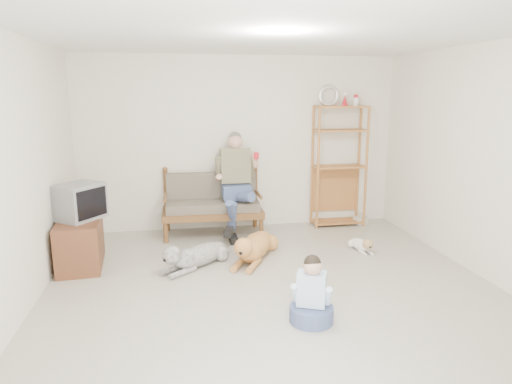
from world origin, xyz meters
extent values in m
plane|color=beige|center=(0.00, 0.00, 0.00)|extent=(5.50, 5.50, 0.00)
plane|color=white|center=(0.00, 0.00, 2.70)|extent=(5.50, 5.50, 0.00)
plane|color=silver|center=(0.00, 2.75, 1.35)|extent=(5.00, 0.00, 5.00)
plane|color=silver|center=(0.00, -2.75, 1.35)|extent=(5.00, 0.00, 5.00)
plane|color=silver|center=(-2.50, 0.00, 1.35)|extent=(0.00, 5.50, 5.50)
plane|color=silver|center=(2.50, 0.00, 1.35)|extent=(0.00, 5.50, 5.50)
cube|color=brown|center=(-0.48, 2.36, 0.35)|extent=(1.52, 0.74, 0.10)
cube|color=#675B4E|center=(-0.48, 2.36, 0.47)|extent=(1.40, 0.64, 0.13)
cube|color=#675B4E|center=(-0.48, 2.60, 0.70)|extent=(1.38, 0.16, 0.45)
cylinder|color=brown|center=(-0.48, 2.66, 0.90)|extent=(1.40, 0.09, 0.05)
cylinder|color=brown|center=(-1.18, 2.06, 0.15)|extent=(0.07, 0.07, 0.30)
cylinder|color=brown|center=(-1.18, 2.66, 0.47)|extent=(0.07, 0.07, 0.95)
cylinder|color=brown|center=(0.22, 2.06, 0.15)|extent=(0.07, 0.07, 0.30)
cylinder|color=brown|center=(0.22, 2.66, 0.47)|extent=(0.07, 0.07, 0.95)
cube|color=#465581|center=(-0.12, 2.35, 0.67)|extent=(0.43, 0.40, 0.21)
cube|color=#807C59|center=(-0.12, 2.46, 1.04)|extent=(0.45, 0.31, 0.56)
sphere|color=tan|center=(-0.12, 2.43, 1.41)|extent=(0.22, 0.22, 0.22)
sphere|color=#5C5752|center=(-0.12, 2.45, 1.46)|extent=(0.20, 0.20, 0.20)
cylinder|color=red|center=(0.17, 2.23, 1.22)|extent=(0.07, 0.07, 0.10)
cube|color=#A87035|center=(1.58, 2.55, 1.92)|extent=(0.82, 0.34, 0.03)
torus|color=silver|center=(1.37, 2.55, 2.08)|extent=(0.33, 0.05, 0.33)
cone|color=red|center=(1.64, 2.55, 2.01)|extent=(0.11, 0.11, 0.17)
cylinder|color=#A87035|center=(1.18, 2.39, 0.97)|extent=(0.04, 0.04, 1.94)
cylinder|color=#A87035|center=(1.18, 2.71, 0.97)|extent=(0.04, 0.04, 1.94)
cylinder|color=#A87035|center=(1.98, 2.39, 0.97)|extent=(0.04, 0.04, 1.94)
cylinder|color=#A87035|center=(1.98, 2.71, 0.97)|extent=(0.04, 0.04, 1.94)
cube|color=white|center=(1.98, 2.50, 0.06)|extent=(0.24, 0.20, 0.13)
cube|color=brown|center=(-2.22, 1.35, 0.30)|extent=(0.57, 0.94, 0.60)
cube|color=brown|center=(-2.46, 1.13, 0.30)|extent=(0.05, 0.40, 0.50)
cube|color=brown|center=(-2.46, 1.57, 0.30)|extent=(0.05, 0.40, 0.50)
cube|color=slate|center=(-2.20, 1.39, 0.82)|extent=(0.66, 0.68, 0.44)
cube|color=black|center=(-2.03, 1.27, 0.82)|extent=(0.29, 0.37, 0.35)
cube|color=white|center=(-1.25, 2.73, 0.30)|extent=(0.12, 0.02, 0.08)
ellipsoid|color=#CA8C46|center=(0.00, 1.29, 0.15)|extent=(0.74, 1.00, 0.30)
sphere|color=#CA8C46|center=(-0.13, 1.04, 0.17)|extent=(0.30, 0.30, 0.30)
sphere|color=#CA8C46|center=(-0.24, 0.83, 0.30)|extent=(0.24, 0.24, 0.24)
ellipsoid|color=#CA8C46|center=(-0.29, 0.73, 0.27)|extent=(0.17, 0.20, 0.09)
cylinder|color=#CA8C46|center=(0.22, 1.71, 0.06)|extent=(0.10, 0.38, 0.05)
ellipsoid|color=#CA8C46|center=(-0.30, 0.89, 0.30)|extent=(0.08, 0.09, 0.12)
ellipsoid|color=#CA8C46|center=(-0.15, 0.81, 0.30)|extent=(0.08, 0.09, 0.12)
ellipsoid|color=silver|center=(-0.74, 1.12, 0.13)|extent=(0.85, 0.78, 0.26)
sphere|color=silver|center=(-0.93, 0.96, 0.15)|extent=(0.26, 0.26, 0.26)
sphere|color=silver|center=(-1.10, 0.82, 0.26)|extent=(0.22, 0.22, 0.22)
ellipsoid|color=silver|center=(-1.18, 0.76, 0.24)|extent=(0.19, 0.18, 0.09)
cylinder|color=silver|center=(-0.40, 1.40, 0.05)|extent=(0.21, 0.32, 0.04)
ellipsoid|color=silver|center=(-1.13, 0.90, 0.26)|extent=(0.09, 0.08, 0.11)
ellipsoid|color=silver|center=(-1.03, 0.78, 0.26)|extent=(0.09, 0.08, 0.11)
ellipsoid|color=white|center=(1.46, 1.30, 0.08)|extent=(0.21, 0.40, 0.15)
sphere|color=white|center=(1.47, 1.18, 0.09)|extent=(0.15, 0.15, 0.15)
sphere|color=tan|center=(1.48, 1.09, 0.15)|extent=(0.14, 0.14, 0.14)
ellipsoid|color=tan|center=(1.49, 1.03, 0.14)|extent=(0.07, 0.10, 0.05)
cylinder|color=white|center=(1.44, 1.49, 0.03)|extent=(0.09, 0.15, 0.02)
cone|color=tan|center=(1.43, 1.10, 0.19)|extent=(0.04, 0.04, 0.05)
cone|color=tan|center=(1.53, 1.11, 0.19)|extent=(0.04, 0.04, 0.05)
torus|color=red|center=(1.48, 1.11, 0.14)|extent=(0.13, 0.13, 0.02)
cylinder|color=#465581|center=(0.20, -0.54, 0.08)|extent=(0.42, 0.42, 0.15)
cube|color=silver|center=(0.20, -0.52, 0.32)|extent=(0.31, 0.26, 0.32)
sphere|color=tan|center=(0.20, -0.54, 0.55)|extent=(0.17, 0.17, 0.17)
sphere|color=black|center=(0.20, -0.53, 0.58)|extent=(0.16, 0.16, 0.16)
camera|label=1|loc=(-1.02, -4.37, 2.13)|focal=32.00mm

